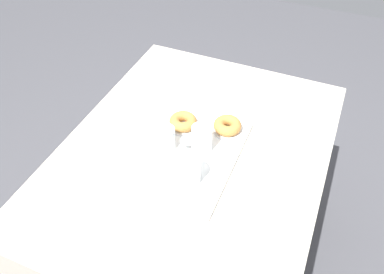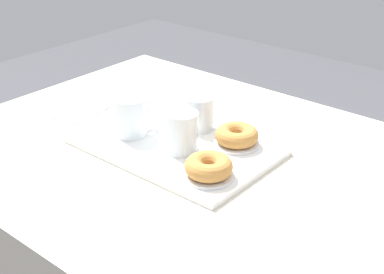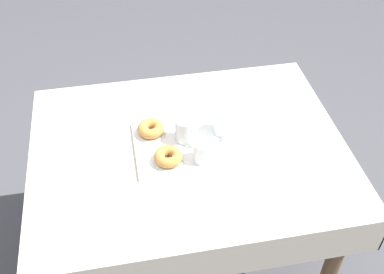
{
  "view_description": "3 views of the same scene",
  "coord_description": "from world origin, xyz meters",
  "px_view_note": "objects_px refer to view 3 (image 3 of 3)",
  "views": [
    {
      "loc": [
        0.93,
        0.39,
        1.81
      ],
      "look_at": [
        -0.0,
        -0.01,
        0.82
      ],
      "focal_mm": 36.9,
      "sensor_mm": 36.0,
      "label": 1
    },
    {
      "loc": [
        -0.77,
        0.89,
        1.39
      ],
      "look_at": [
        -0.0,
        -0.02,
        0.79
      ],
      "focal_mm": 51.15,
      "sensor_mm": 36.0,
      "label": 2
    },
    {
      "loc": [
        -0.22,
        -1.27,
        2.02
      ],
      "look_at": [
        0.01,
        0.0,
        0.81
      ],
      "focal_mm": 43.49,
      "sensor_mm": 36.0,
      "label": 3
    }
  ],
  "objects_px": {
    "dining_table": "(189,165)",
    "donut_plate_left": "(169,161)",
    "serving_tray": "(196,143)",
    "water_glass_near": "(203,152)",
    "donut_plate_right": "(152,133)",
    "tea_mug_left": "(185,130)",
    "tea_mug_right": "(223,123)",
    "paper_napkin": "(281,131)",
    "sugar_donut_left": "(168,157)",
    "sugar_donut_right": "(151,128)"
  },
  "relations": [
    {
      "from": "water_glass_near",
      "to": "sugar_donut_left",
      "type": "relative_size",
      "value": 0.83
    },
    {
      "from": "tea_mug_right",
      "to": "sugar_donut_left",
      "type": "bearing_deg",
      "value": -152.14
    },
    {
      "from": "sugar_donut_left",
      "to": "paper_napkin",
      "type": "relative_size",
      "value": 0.77
    },
    {
      "from": "sugar_donut_left",
      "to": "paper_napkin",
      "type": "xyz_separation_m",
      "value": [
        0.47,
        0.1,
        -0.04
      ]
    },
    {
      "from": "donut_plate_right",
      "to": "tea_mug_left",
      "type": "bearing_deg",
      "value": -24.09
    },
    {
      "from": "sugar_donut_right",
      "to": "donut_plate_right",
      "type": "bearing_deg",
      "value": 0.0
    },
    {
      "from": "donut_plate_right",
      "to": "sugar_donut_right",
      "type": "distance_m",
      "value": 0.02
    },
    {
      "from": "serving_tray",
      "to": "sugar_donut_left",
      "type": "distance_m",
      "value": 0.15
    },
    {
      "from": "sugar_donut_right",
      "to": "serving_tray",
      "type": "bearing_deg",
      "value": -24.83
    },
    {
      "from": "dining_table",
      "to": "sugar_donut_right",
      "type": "distance_m",
      "value": 0.21
    },
    {
      "from": "tea_mug_right",
      "to": "sugar_donut_right",
      "type": "bearing_deg",
      "value": 172.02
    },
    {
      "from": "donut_plate_left",
      "to": "sugar_donut_left",
      "type": "height_order",
      "value": "sugar_donut_left"
    },
    {
      "from": "sugar_donut_left",
      "to": "donut_plate_right",
      "type": "xyz_separation_m",
      "value": [
        -0.04,
        0.16,
        -0.02
      ]
    },
    {
      "from": "donut_plate_right",
      "to": "paper_napkin",
      "type": "xyz_separation_m",
      "value": [
        0.51,
        -0.07,
        -0.02
      ]
    },
    {
      "from": "tea_mug_right",
      "to": "water_glass_near",
      "type": "relative_size",
      "value": 1.32
    },
    {
      "from": "tea_mug_left",
      "to": "donut_plate_right",
      "type": "relative_size",
      "value": 0.96
    },
    {
      "from": "water_glass_near",
      "to": "dining_table",
      "type": "bearing_deg",
      "value": 110.92
    },
    {
      "from": "paper_napkin",
      "to": "donut_plate_left",
      "type": "bearing_deg",
      "value": -168.16
    },
    {
      "from": "paper_napkin",
      "to": "water_glass_near",
      "type": "bearing_deg",
      "value": -161.93
    },
    {
      "from": "tea_mug_left",
      "to": "water_glass_near",
      "type": "xyz_separation_m",
      "value": [
        0.04,
        -0.12,
        -0.01
      ]
    },
    {
      "from": "serving_tray",
      "to": "sugar_donut_right",
      "type": "bearing_deg",
      "value": 155.17
    },
    {
      "from": "donut_plate_left",
      "to": "tea_mug_right",
      "type": "bearing_deg",
      "value": 27.86
    },
    {
      "from": "tea_mug_right",
      "to": "donut_plate_right",
      "type": "xyz_separation_m",
      "value": [
        -0.28,
        0.04,
        -0.04
      ]
    },
    {
      "from": "water_glass_near",
      "to": "donut_plate_left",
      "type": "height_order",
      "value": "water_glass_near"
    },
    {
      "from": "donut_plate_left",
      "to": "donut_plate_right",
      "type": "distance_m",
      "value": 0.17
    },
    {
      "from": "tea_mug_left",
      "to": "tea_mug_right",
      "type": "bearing_deg",
      "value": 6.24
    },
    {
      "from": "tea_mug_left",
      "to": "sugar_donut_right",
      "type": "height_order",
      "value": "tea_mug_left"
    },
    {
      "from": "serving_tray",
      "to": "water_glass_near",
      "type": "height_order",
      "value": "water_glass_near"
    },
    {
      "from": "dining_table",
      "to": "paper_napkin",
      "type": "bearing_deg",
      "value": 2.76
    },
    {
      "from": "serving_tray",
      "to": "tea_mug_right",
      "type": "xyz_separation_m",
      "value": [
        0.11,
        0.04,
        0.05
      ]
    },
    {
      "from": "tea_mug_right",
      "to": "water_glass_near",
      "type": "height_order",
      "value": "tea_mug_right"
    },
    {
      "from": "dining_table",
      "to": "tea_mug_left",
      "type": "height_order",
      "value": "tea_mug_left"
    },
    {
      "from": "dining_table",
      "to": "donut_plate_right",
      "type": "height_order",
      "value": "donut_plate_right"
    },
    {
      "from": "dining_table",
      "to": "tea_mug_left",
      "type": "relative_size",
      "value": 11.37
    },
    {
      "from": "water_glass_near",
      "to": "donut_plate_right",
      "type": "height_order",
      "value": "water_glass_near"
    },
    {
      "from": "dining_table",
      "to": "donut_plate_right",
      "type": "relative_size",
      "value": 10.88
    },
    {
      "from": "serving_tray",
      "to": "sugar_donut_right",
      "type": "xyz_separation_m",
      "value": [
        -0.16,
        0.08,
        0.03
      ]
    },
    {
      "from": "serving_tray",
      "to": "tea_mug_left",
      "type": "relative_size",
      "value": 4.46
    },
    {
      "from": "tea_mug_left",
      "to": "tea_mug_right",
      "type": "xyz_separation_m",
      "value": [
        0.15,
        0.02,
        0.0
      ]
    },
    {
      "from": "tea_mug_left",
      "to": "donut_plate_right",
      "type": "xyz_separation_m",
      "value": [
        -0.13,
        0.06,
        -0.04
      ]
    },
    {
      "from": "dining_table",
      "to": "water_glass_near",
      "type": "height_order",
      "value": "water_glass_near"
    },
    {
      "from": "serving_tray",
      "to": "water_glass_near",
      "type": "relative_size",
      "value": 5.4
    },
    {
      "from": "serving_tray",
      "to": "water_glass_near",
      "type": "distance_m",
      "value": 0.11
    },
    {
      "from": "dining_table",
      "to": "donut_plate_left",
      "type": "bearing_deg",
      "value": -138.27
    },
    {
      "from": "dining_table",
      "to": "sugar_donut_left",
      "type": "bearing_deg",
      "value": -138.27
    },
    {
      "from": "donut_plate_left",
      "to": "donut_plate_right",
      "type": "xyz_separation_m",
      "value": [
        -0.04,
        0.16,
        0.0
      ]
    },
    {
      "from": "donut_plate_left",
      "to": "sugar_donut_left",
      "type": "xyz_separation_m",
      "value": [
        0.0,
        0.0,
        0.02
      ]
    },
    {
      "from": "tea_mug_left",
      "to": "water_glass_near",
      "type": "height_order",
      "value": "tea_mug_left"
    },
    {
      "from": "dining_table",
      "to": "tea_mug_left",
      "type": "xyz_separation_m",
      "value": [
        -0.01,
        0.03,
        0.17
      ]
    },
    {
      "from": "serving_tray",
      "to": "tea_mug_right",
      "type": "bearing_deg",
      "value": 17.87
    }
  ]
}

